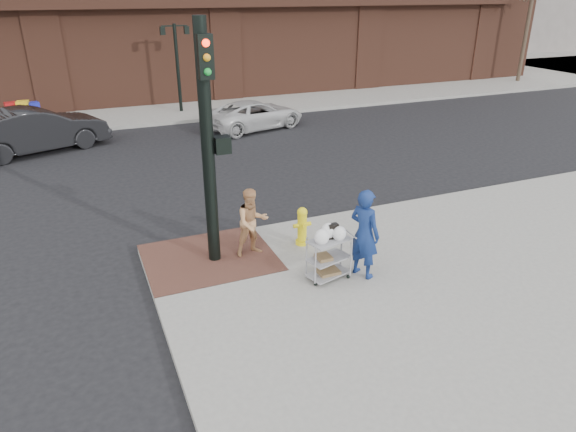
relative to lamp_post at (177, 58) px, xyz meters
name	(u,v)px	position (x,y,z in m)	size (l,w,h in m)	color
ground	(248,277)	(-2.00, -16.00, -2.62)	(220.00, 220.00, 0.00)	black
sidewalk_far	(267,62)	(10.50, 16.00, -2.54)	(65.00, 36.00, 0.15)	gray
brick_curb_ramp	(209,257)	(-2.60, -15.10, -2.46)	(2.80, 2.40, 0.01)	#4C2A23
lamp_post	(177,58)	(0.00, 0.00, 0.00)	(1.32, 0.22, 4.00)	black
traffic_signal_pole	(209,140)	(-2.48, -15.23, 0.21)	(0.61, 0.51, 5.00)	black
woman_blue	(364,234)	(0.13, -17.05, -1.53)	(0.69, 0.45, 1.88)	navy
pedestrian_tan	(252,222)	(-1.65, -15.30, -1.70)	(0.75, 0.58, 1.54)	tan
sedan_dark	(36,130)	(-6.24, -4.27, -1.79)	(1.75, 5.02, 1.65)	black
minivan_white	(255,115)	(2.36, -4.11, -2.01)	(2.02, 4.39, 1.22)	silver
utility_cart	(329,255)	(-0.58, -16.90, -1.93)	(0.95, 0.68, 1.18)	gray
fire_hydrant	(302,226)	(-0.44, -15.28, -2.00)	(0.43, 0.30, 0.91)	yellow
newsbox_red	(13,115)	(-7.26, -0.50, -1.93)	(0.45, 0.41, 1.08)	#B21416
newsbox_yellow	(25,114)	(-6.80, -0.57, -1.91)	(0.47, 0.42, 1.11)	yellow
newsbox_blue	(35,114)	(-6.41, -0.46, -1.96)	(0.42, 0.38, 1.01)	#1B21B0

